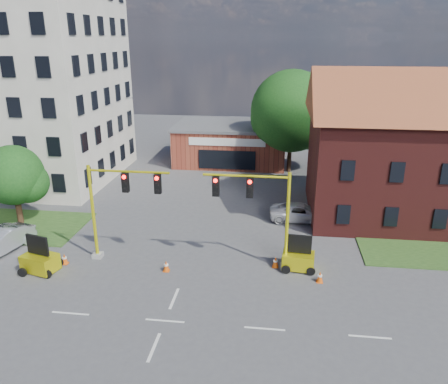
# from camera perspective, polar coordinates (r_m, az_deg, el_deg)

# --- Properties ---
(ground) EXTENTS (120.00, 120.00, 0.00)m
(ground) POSITION_cam_1_polar(r_m,az_deg,el_deg) (23.04, -7.72, -16.33)
(ground) COLOR #49494C
(ground) RESTS_ON ground
(lane_markings) EXTENTS (60.00, 36.00, 0.01)m
(lane_markings) POSITION_cam_1_polar(r_m,az_deg,el_deg) (20.79, -9.94, -21.07)
(lane_markings) COLOR white
(lane_markings) RESTS_ON ground
(office_block) EXTENTS (18.40, 15.40, 20.60)m
(office_block) POSITION_cam_1_polar(r_m,az_deg,el_deg) (47.30, -25.90, 13.90)
(office_block) COLOR #B9B3A2
(office_block) RESTS_ON ground
(brick_shop) EXTENTS (12.40, 8.40, 4.30)m
(brick_shop) POSITION_cam_1_polar(r_m,az_deg,el_deg) (49.53, 0.93, 6.41)
(brick_shop) COLOR maroon
(brick_shop) RESTS_ON ground
(tree_large) EXTENTS (8.75, 8.33, 10.51)m
(tree_large) POSITION_cam_1_polar(r_m,az_deg,el_deg) (45.66, 9.35, 10.04)
(tree_large) COLOR #311D12
(tree_large) RESTS_ON ground
(tree_nw_front) EXTENTS (4.65, 4.43, 6.08)m
(tree_nw_front) POSITION_cam_1_polar(r_m,az_deg,el_deg) (35.66, -25.43, 1.77)
(tree_nw_front) COLOR #311D12
(tree_nw_front) RESTS_ON ground
(signal_mast_west) EXTENTS (5.30, 0.60, 6.20)m
(signal_mast_west) POSITION_cam_1_polar(r_m,az_deg,el_deg) (27.52, -13.75, -1.27)
(signal_mast_west) COLOR gray
(signal_mast_west) RESTS_ON ground
(signal_mast_east) EXTENTS (5.30, 0.60, 6.20)m
(signal_mast_east) POSITION_cam_1_polar(r_m,az_deg,el_deg) (25.79, 4.68, -2.17)
(signal_mast_east) COLOR gray
(signal_mast_east) RESTS_ON ground
(trailer_west) EXTENTS (2.28, 1.81, 2.28)m
(trailer_west) POSITION_cam_1_polar(r_m,az_deg,el_deg) (28.85, -22.90, -8.29)
(trailer_west) COLOR yellow
(trailer_west) RESTS_ON ground
(trailer_east) EXTENTS (2.02, 1.45, 2.17)m
(trailer_east) POSITION_cam_1_polar(r_m,az_deg,el_deg) (27.31, 9.69, -8.61)
(trailer_east) COLOR yellow
(trailer_east) RESTS_ON ground
(cone_a) EXTENTS (0.40, 0.40, 0.70)m
(cone_a) POSITION_cam_1_polar(r_m,az_deg,el_deg) (29.40, -20.10, -8.21)
(cone_a) COLOR #DA500B
(cone_a) RESTS_ON ground
(cone_b) EXTENTS (0.40, 0.40, 0.70)m
(cone_b) POSITION_cam_1_polar(r_m,az_deg,el_deg) (27.08, -7.57, -9.56)
(cone_b) COLOR #DA500B
(cone_b) RESTS_ON ground
(cone_c) EXTENTS (0.40, 0.40, 0.70)m
(cone_c) POSITION_cam_1_polar(r_m,az_deg,el_deg) (27.47, 6.74, -9.08)
(cone_c) COLOR #DA500B
(cone_c) RESTS_ON ground
(cone_d) EXTENTS (0.40, 0.40, 0.70)m
(cone_d) POSITION_cam_1_polar(r_m,az_deg,el_deg) (26.35, 12.41, -10.77)
(cone_d) COLOR #DA500B
(cone_d) RESTS_ON ground
(pickup_white) EXTENTS (4.87, 2.35, 1.34)m
(pickup_white) POSITION_cam_1_polar(r_m,az_deg,el_deg) (34.27, 10.01, -2.63)
(pickup_white) COLOR white
(pickup_white) RESTS_ON ground
(sedan_silver_front) EXTENTS (2.68, 4.99, 1.56)m
(sedan_silver_front) POSITION_cam_1_polar(r_m,az_deg,el_deg) (32.41, -27.14, -5.73)
(sedan_silver_front) COLOR #B3B6BB
(sedan_silver_front) RESTS_ON ground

